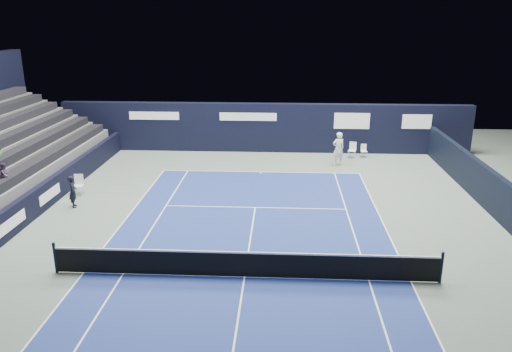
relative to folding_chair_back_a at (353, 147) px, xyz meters
The scene contains 12 objects.
ground 14.39m from the folding_chair_back_a, 112.57° to the right, with size 48.00×48.00×0.00m, color #57685D.
court_surface 16.25m from the folding_chair_back_a, 109.86° to the right, with size 10.97×23.77×0.01m, color navy.
enclosure_wall_right 10.53m from the folding_chair_back_a, 61.76° to the right, with size 0.30×22.00×1.80m, color black.
folding_chair_back_a is the anchor object (origin of this frame).
folding_chair_back_b 0.75m from the folding_chair_back_a, 10.11° to the left, with size 0.40×0.39×0.81m.
line_judge_chair 16.10m from the folding_chair_back_a, 151.98° to the right, with size 0.46×0.45×1.01m.
line_judge 16.59m from the folding_chair_back_a, 146.25° to the right, with size 0.54×0.36×1.49m, color black.
court_markings 16.25m from the folding_chair_back_a, 109.86° to the right, with size 11.03×23.83×0.00m.
tennis_net 16.24m from the folding_chair_back_a, 109.86° to the right, with size 12.90×0.10×1.10m.
back_sponsor_wall 5.72m from the folding_chair_back_a, 167.47° to the left, with size 26.00×0.63×3.10m.
side_barrier_left 17.66m from the folding_chair_back_a, 148.23° to the right, with size 0.33×22.00×1.20m.
tennis_player 2.04m from the folding_chair_back_a, 122.18° to the right, with size 0.83×0.96×1.96m.
Camera 1 is at (1.19, -14.77, 8.29)m, focal length 35.00 mm.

